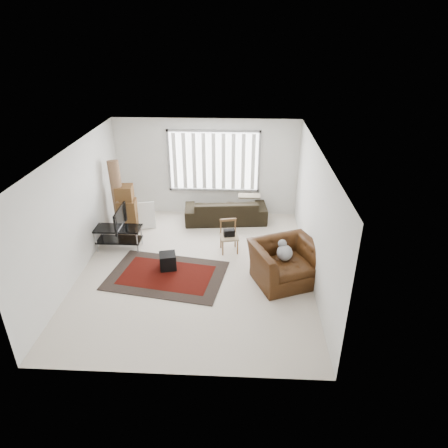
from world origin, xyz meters
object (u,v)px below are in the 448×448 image
at_px(tv_stand, 119,233).
at_px(moving_boxes, 127,211).
at_px(armchair, 285,260).
at_px(side_chair, 229,235).
at_px(sofa, 226,207).

bearing_deg(tv_stand, moving_boxes, 91.31).
xyz_separation_m(tv_stand, armchair, (3.88, -1.17, 0.10)).
relative_size(moving_boxes, side_chair, 1.63).
relative_size(tv_stand, armchair, 0.66).
distance_m(tv_stand, side_chair, 2.65).
relative_size(tv_stand, moving_boxes, 0.87).
bearing_deg(tv_stand, armchair, -16.82).
bearing_deg(tv_stand, side_chair, -0.00).
distance_m(tv_stand, sofa, 2.97).
bearing_deg(tv_stand, sofa, 32.66).
bearing_deg(armchair, tv_stand, 140.89).
bearing_deg(side_chair, sofa, 84.74).
bearing_deg(armchair, moving_boxes, 129.74).
height_order(moving_boxes, side_chair, moving_boxes).
bearing_deg(armchair, sofa, 94.12).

